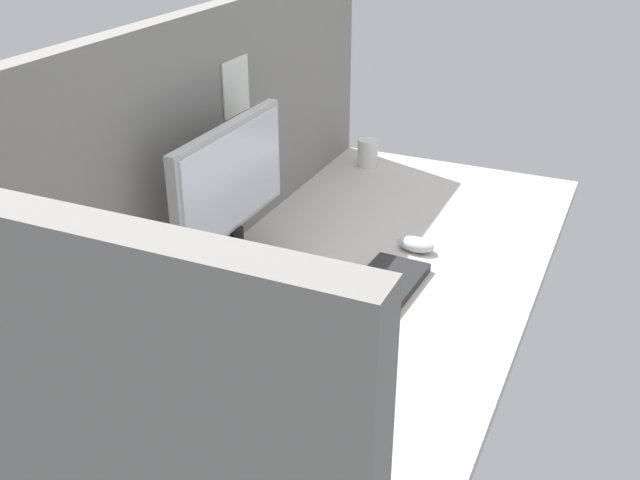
% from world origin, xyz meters
% --- Properties ---
extents(ground_plane, '(1.80, 0.80, 0.03)m').
position_xyz_m(ground_plane, '(0.00, 0.00, -0.01)').
color(ground_plane, beige).
extents(cubicle_wall_back, '(1.80, 0.06, 0.58)m').
position_xyz_m(cubicle_wall_back, '(0.00, 0.37, 0.29)').
color(cubicle_wall_back, gray).
rests_on(cubicle_wall_back, ground_plane).
extents(cubicle_wall_side, '(0.05, 0.80, 0.58)m').
position_xyz_m(cubicle_wall_side, '(-0.88, 0.00, 0.29)').
color(cubicle_wall_side, gray).
rests_on(cubicle_wall_side, ground_plane).
extents(monitor, '(0.43, 0.18, 0.37)m').
position_xyz_m(monitor, '(-0.03, 0.25, 0.20)').
color(monitor, black).
rests_on(monitor, ground_plane).
extents(keyboard, '(0.38, 0.15, 0.02)m').
position_xyz_m(keyboard, '(0.00, -0.08, 0.01)').
color(keyboard, '#262628').
rests_on(keyboard, ground_plane).
extents(mouse, '(0.07, 0.10, 0.03)m').
position_xyz_m(mouse, '(0.27, -0.09, 0.02)').
color(mouse, silver).
rests_on(mouse, ground_plane).
extents(mug_ceramic_white, '(0.06, 0.06, 0.09)m').
position_xyz_m(mug_ceramic_white, '(0.76, 0.23, 0.04)').
color(mug_ceramic_white, white).
rests_on(mug_ceramic_white, ground_plane).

